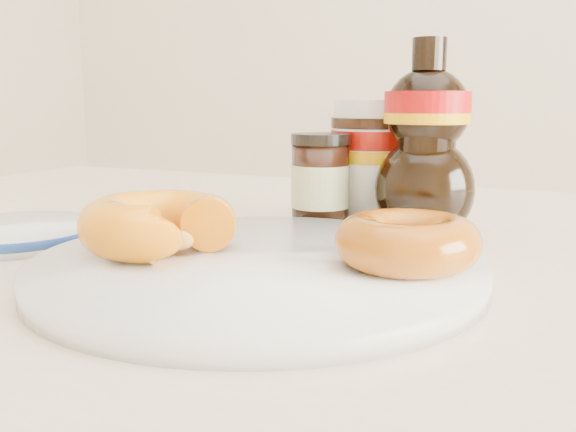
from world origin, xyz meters
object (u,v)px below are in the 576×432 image
at_px(dining_table, 374,361).
at_px(blue_rim_saucer, 15,232).
at_px(donut_bitten, 159,224).
at_px(nutella_jar, 373,156).
at_px(donut_whole, 407,241).
at_px(syrup_bottle, 426,139).
at_px(plate, 258,267).
at_px(dark_jar, 320,182).

relative_size(dining_table, blue_rim_saucer, 9.69).
xyz_separation_m(donut_bitten, nutella_jar, (0.08, 0.25, 0.03)).
xyz_separation_m(donut_whole, blue_rim_saucer, (-0.34, 0.00, -0.02)).
height_order(syrup_bottle, blue_rim_saucer, syrup_bottle).
bearing_deg(plate, donut_bitten, -170.54).
height_order(nutella_jar, syrup_bottle, syrup_bottle).
distance_m(syrup_bottle, blue_rim_saucer, 0.37).
distance_m(dining_table, donut_whole, 0.14).
relative_size(donut_whole, blue_rim_saucer, 0.64).
distance_m(dining_table, donut_bitten, 0.20).
bearing_deg(blue_rim_saucer, plate, -4.24).
relative_size(syrup_bottle, blue_rim_saucer, 1.19).
xyz_separation_m(plate, donut_bitten, (-0.07, -0.01, 0.03)).
relative_size(donut_bitten, blue_rim_saucer, 0.76).
distance_m(donut_bitten, dark_jar, 0.20).
bearing_deg(dark_jar, blue_rim_saucer, -142.80).
bearing_deg(syrup_bottle, blue_rim_saucer, -151.38).
distance_m(nutella_jar, syrup_bottle, 0.08).
height_order(syrup_bottle, dark_jar, syrup_bottle).
distance_m(dining_table, syrup_bottle, 0.20).
bearing_deg(plate, donut_whole, 9.55).
height_order(donut_whole, blue_rim_saucer, donut_whole).
relative_size(dining_table, nutella_jar, 11.69).
relative_size(dining_table, syrup_bottle, 8.13).
height_order(dining_table, dark_jar, dark_jar).
height_order(dining_table, donut_bitten, donut_bitten).
xyz_separation_m(donut_bitten, dark_jar, (0.05, 0.19, 0.01)).
relative_size(plate, dark_jar, 3.43).
bearing_deg(donut_whole, blue_rim_saucer, 179.74).
xyz_separation_m(dark_jar, blue_rim_saucer, (-0.22, -0.16, -0.04)).
bearing_deg(nutella_jar, dark_jar, -121.54).
height_order(dining_table, donut_whole, donut_whole).
xyz_separation_m(donut_whole, nutella_jar, (-0.09, 0.22, 0.03)).
xyz_separation_m(plate, syrup_bottle, (0.07, 0.19, 0.08)).
xyz_separation_m(nutella_jar, syrup_bottle, (0.06, -0.05, 0.02)).
relative_size(plate, syrup_bottle, 1.77).
bearing_deg(donut_bitten, syrup_bottle, 35.21).
distance_m(dining_table, dark_jar, 0.18).
xyz_separation_m(plate, blue_rim_saucer, (-0.24, 0.02, -0.00)).
height_order(nutella_jar, dark_jar, nutella_jar).
xyz_separation_m(syrup_bottle, blue_rim_saucer, (-0.31, -0.17, -0.08)).
relative_size(nutella_jar, syrup_bottle, 0.70).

